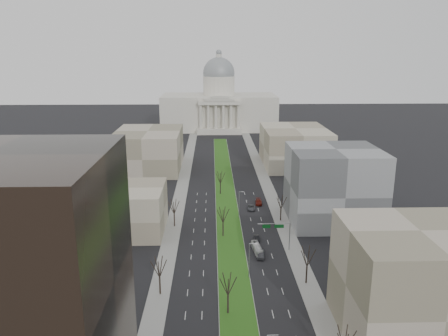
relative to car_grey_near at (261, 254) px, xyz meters
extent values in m
plane|color=black|center=(-7.91, 54.05, -0.85)|extent=(600.00, 600.00, 0.00)
cube|color=#999993|center=(-7.91, 53.05, -0.77)|extent=(8.00, 222.00, 0.15)
cube|color=#1F5416|center=(-7.91, 53.05, -0.68)|extent=(7.70, 221.70, 0.06)
cube|color=gray|center=(-25.41, 29.05, -0.77)|extent=(5.00, 330.00, 0.15)
cube|color=gray|center=(9.59, 29.05, -0.77)|extent=(5.00, 330.00, 0.15)
cube|color=beige|center=(-7.91, 204.05, 11.15)|extent=(80.00, 40.00, 24.00)
cube|color=beige|center=(-7.91, 181.05, 1.15)|extent=(30.00, 6.00, 4.00)
cube|color=beige|center=(-7.91, 181.05, 20.15)|extent=(28.00, 5.00, 2.50)
cube|color=beige|center=(-7.91, 181.05, 22.15)|extent=(20.00, 5.00, 1.80)
cube|color=beige|center=(-7.91, 181.05, 23.75)|extent=(12.00, 5.00, 1.60)
cylinder|color=beige|center=(-7.91, 204.05, 29.15)|extent=(22.00, 22.00, 14.00)
sphere|color=gray|center=(-7.91, 204.05, 38.15)|extent=(22.00, 22.00, 22.00)
cylinder|color=beige|center=(-7.91, 204.05, 49.15)|extent=(4.00, 4.00, 4.00)
sphere|color=gray|center=(-7.91, 204.05, 52.15)|extent=(4.00, 4.00, 4.00)
cylinder|color=beige|center=(-20.41, 181.05, 11.15)|extent=(2.00, 2.00, 16.00)
cylinder|color=beige|center=(-15.41, 181.05, 11.15)|extent=(2.00, 2.00, 16.00)
cylinder|color=beige|center=(-10.41, 181.05, 11.15)|extent=(2.00, 2.00, 16.00)
cylinder|color=beige|center=(-5.41, 181.05, 11.15)|extent=(2.00, 2.00, 16.00)
cylinder|color=beige|center=(-0.41, 181.05, 11.15)|extent=(2.00, 2.00, 16.00)
cylinder|color=beige|center=(4.59, 181.05, 11.15)|extent=(2.00, 2.00, 16.00)
cube|color=black|center=(-44.91, -47.95, 19.15)|extent=(34.00, 30.00, 40.00)
cube|color=gray|center=(-40.91, 19.05, 6.15)|extent=(26.00, 22.00, 14.00)
cube|color=gray|center=(25.09, -33.95, 10.15)|extent=(26.00, 24.00, 22.00)
cube|color=#5B5D60|center=(26.09, 26.05, 11.15)|extent=(28.00, 26.00, 24.00)
cube|color=gray|center=(-42.91, 94.05, 8.15)|extent=(30.00, 40.00, 18.00)
cube|color=gray|center=(27.09, 99.05, 8.15)|extent=(30.00, 40.00, 18.00)
cylinder|color=black|center=(-25.11, -17.95, 1.31)|extent=(0.40, 0.40, 4.32)
cylinder|color=black|center=(-25.11, 22.05, 1.26)|extent=(0.40, 0.40, 4.22)
cylinder|color=black|center=(9.29, -13.95, 1.36)|extent=(0.40, 0.40, 4.42)
cylinder|color=black|center=(9.29, 26.05, 1.17)|extent=(0.40, 0.40, 4.03)
cylinder|color=black|center=(-9.91, -25.95, 1.31)|extent=(0.40, 0.40, 4.32)
cylinder|color=black|center=(-9.91, 14.05, 1.31)|extent=(0.40, 0.40, 4.32)
cylinder|color=black|center=(-9.91, 54.05, 1.31)|extent=(0.40, 0.40, 4.32)
cylinder|color=gray|center=(-3.31, -45.95, 8.25)|extent=(1.80, 0.12, 0.12)
cylinder|color=gray|center=(-4.21, -10.95, 3.65)|extent=(0.20, 0.20, 9.00)
cylinder|color=gray|center=(-3.31, -10.95, 8.25)|extent=(1.80, 0.12, 0.12)
cylinder|color=gray|center=(-4.21, 29.05, 3.65)|extent=(0.20, 0.20, 9.00)
cylinder|color=gray|center=(-3.31, 29.05, 8.25)|extent=(1.80, 0.12, 0.12)
cylinder|color=gray|center=(8.29, 4.05, 3.15)|extent=(0.24, 0.24, 8.00)
cylinder|color=gray|center=(3.79, 4.05, 7.15)|extent=(9.00, 0.18, 0.18)
cube|color=#0C591E|center=(5.29, 4.13, 6.35)|extent=(2.60, 0.08, 1.00)
cube|color=#0C591E|center=(1.79, 4.13, 6.35)|extent=(2.20, 0.08, 1.00)
imported|color=#53545B|center=(0.00, 0.00, 0.00)|extent=(2.71, 5.22, 1.70)
imported|color=black|center=(-0.08, 10.95, -0.18)|extent=(1.46, 4.06, 1.33)
imported|color=maroon|center=(3.76, 42.30, -0.04)|extent=(2.62, 5.73, 1.62)
imported|color=#484A50|center=(0.62, 36.77, -0.12)|extent=(2.78, 5.38, 1.45)
imported|color=white|center=(-0.81, 3.28, 0.23)|extent=(2.63, 7.87, 2.15)
camera|label=1|loc=(-13.02, -107.23, 52.92)|focal=35.00mm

